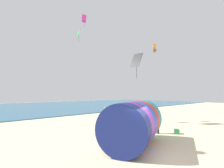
{
  "coord_description": "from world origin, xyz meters",
  "views": [
    {
      "loc": [
        -7.52,
        -5.37,
        3.27
      ],
      "look_at": [
        1.02,
        3.7,
        3.93
      ],
      "focal_mm": 28.0,
      "sensor_mm": 36.0,
      "label": 1
    }
  ],
  "objects_px": {
    "kite_handler": "(158,122)",
    "kite_black_diamond": "(136,60)",
    "giant_inflatable_tube": "(134,123)",
    "kite_magenta_diamond": "(84,19)",
    "kite_green_diamond": "(79,33)",
    "bystander_near_water": "(105,113)",
    "kite_orange_box": "(155,48)",
    "bystander_mid_beach": "(135,114)",
    "cooler_box": "(177,131)"
  },
  "relations": [
    {
      "from": "kite_black_diamond",
      "to": "bystander_mid_beach",
      "type": "relative_size",
      "value": 1.86
    },
    {
      "from": "bystander_near_water",
      "to": "bystander_mid_beach",
      "type": "distance_m",
      "value": 3.65
    },
    {
      "from": "kite_orange_box",
      "to": "kite_handler",
      "type": "bearing_deg",
      "value": -145.87
    },
    {
      "from": "kite_handler",
      "to": "bystander_mid_beach",
      "type": "relative_size",
      "value": 1.13
    },
    {
      "from": "giant_inflatable_tube",
      "to": "kite_magenta_diamond",
      "type": "xyz_separation_m",
      "value": [
        3.16,
        10.33,
        10.93
      ]
    },
    {
      "from": "kite_magenta_diamond",
      "to": "cooler_box",
      "type": "height_order",
      "value": "kite_magenta_diamond"
    },
    {
      "from": "kite_green_diamond",
      "to": "cooler_box",
      "type": "relative_size",
      "value": 2.79
    },
    {
      "from": "kite_handler",
      "to": "kite_black_diamond",
      "type": "bearing_deg",
      "value": 59.1
    },
    {
      "from": "kite_magenta_diamond",
      "to": "bystander_near_water",
      "type": "relative_size",
      "value": 0.95
    },
    {
      "from": "kite_orange_box",
      "to": "kite_black_diamond",
      "type": "bearing_deg",
      "value": 178.29
    },
    {
      "from": "kite_handler",
      "to": "kite_magenta_diamond",
      "type": "bearing_deg",
      "value": 94.95
    },
    {
      "from": "kite_handler",
      "to": "kite_magenta_diamond",
      "type": "height_order",
      "value": "kite_magenta_diamond"
    },
    {
      "from": "bystander_near_water",
      "to": "kite_magenta_diamond",
      "type": "bearing_deg",
      "value": 161.34
    },
    {
      "from": "kite_green_diamond",
      "to": "kite_orange_box",
      "type": "xyz_separation_m",
      "value": [
        7.62,
        -5.26,
        -1.42
      ]
    },
    {
      "from": "kite_green_diamond",
      "to": "bystander_near_water",
      "type": "distance_m",
      "value": 10.14
    },
    {
      "from": "bystander_near_water",
      "to": "cooler_box",
      "type": "height_order",
      "value": "bystander_near_water"
    },
    {
      "from": "kite_orange_box",
      "to": "cooler_box",
      "type": "bearing_deg",
      "value": -133.69
    },
    {
      "from": "kite_handler",
      "to": "kite_orange_box",
      "type": "distance_m",
      "value": 10.71
    },
    {
      "from": "kite_handler",
      "to": "bystander_mid_beach",
      "type": "xyz_separation_m",
      "value": [
        4.22,
        5.84,
        -0.12
      ]
    },
    {
      "from": "kite_orange_box",
      "to": "cooler_box",
      "type": "xyz_separation_m",
      "value": [
        -4.87,
        -5.09,
        -8.69
      ]
    },
    {
      "from": "giant_inflatable_tube",
      "to": "kite_black_diamond",
      "type": "relative_size",
      "value": 2.03
    },
    {
      "from": "bystander_mid_beach",
      "to": "kite_orange_box",
      "type": "bearing_deg",
      "value": -47.14
    },
    {
      "from": "kite_green_diamond",
      "to": "kite_black_diamond",
      "type": "bearing_deg",
      "value": -51.06
    },
    {
      "from": "giant_inflatable_tube",
      "to": "kite_magenta_diamond",
      "type": "distance_m",
      "value": 15.37
    },
    {
      "from": "bystander_mid_beach",
      "to": "bystander_near_water",
      "type": "bearing_deg",
      "value": 130.45
    },
    {
      "from": "kite_black_diamond",
      "to": "kite_magenta_diamond",
      "type": "bearing_deg",
      "value": 121.3
    },
    {
      "from": "kite_handler",
      "to": "kite_green_diamond",
      "type": "relative_size",
      "value": 1.2
    },
    {
      "from": "giant_inflatable_tube",
      "to": "kite_handler",
      "type": "distance_m",
      "value": 4.09
    },
    {
      "from": "kite_handler",
      "to": "kite_orange_box",
      "type": "height_order",
      "value": "kite_orange_box"
    },
    {
      "from": "kite_handler",
      "to": "bystander_mid_beach",
      "type": "height_order",
      "value": "kite_handler"
    },
    {
      "from": "giant_inflatable_tube",
      "to": "kite_black_diamond",
      "type": "distance_m",
      "value": 9.82
    },
    {
      "from": "kite_orange_box",
      "to": "giant_inflatable_tube",
      "type": "bearing_deg",
      "value": -154.04
    },
    {
      "from": "kite_green_diamond",
      "to": "bystander_mid_beach",
      "type": "bearing_deg",
      "value": -30.08
    },
    {
      "from": "kite_magenta_diamond",
      "to": "bystander_mid_beach",
      "type": "xyz_separation_m",
      "value": [
        5.05,
        -3.68,
        -11.54
      ]
    },
    {
      "from": "kite_magenta_diamond",
      "to": "cooler_box",
      "type": "bearing_deg",
      "value": -79.97
    },
    {
      "from": "kite_orange_box",
      "to": "kite_black_diamond",
      "type": "height_order",
      "value": "kite_orange_box"
    },
    {
      "from": "kite_magenta_diamond",
      "to": "kite_green_diamond",
      "type": "height_order",
      "value": "kite_magenta_diamond"
    },
    {
      "from": "kite_green_diamond",
      "to": "cooler_box",
      "type": "height_order",
      "value": "kite_green_diamond"
    },
    {
      "from": "kite_black_diamond",
      "to": "kite_handler",
      "type": "bearing_deg",
      "value": -120.9
    },
    {
      "from": "kite_magenta_diamond",
      "to": "kite_orange_box",
      "type": "distance_m",
      "value": 9.36
    },
    {
      "from": "bystander_mid_beach",
      "to": "cooler_box",
      "type": "bearing_deg",
      "value": -114.63
    },
    {
      "from": "kite_magenta_diamond",
      "to": "bystander_near_water",
      "type": "distance_m",
      "value": 11.84
    },
    {
      "from": "kite_magenta_diamond",
      "to": "kite_handler",
      "type": "bearing_deg",
      "value": -85.05
    },
    {
      "from": "giant_inflatable_tube",
      "to": "bystander_mid_beach",
      "type": "xyz_separation_m",
      "value": [
        8.21,
        6.65,
        -0.61
      ]
    },
    {
      "from": "kite_green_diamond",
      "to": "bystander_near_water",
      "type": "bearing_deg",
      "value": -10.39
    },
    {
      "from": "bystander_near_water",
      "to": "bystander_mid_beach",
      "type": "xyz_separation_m",
      "value": [
        2.37,
        -2.78,
        -0.04
      ]
    },
    {
      "from": "kite_magenta_diamond",
      "to": "cooler_box",
      "type": "distance_m",
      "value": 16.22
    },
    {
      "from": "kite_magenta_diamond",
      "to": "kite_orange_box",
      "type": "bearing_deg",
      "value": -39.26
    },
    {
      "from": "kite_handler",
      "to": "kite_orange_box",
      "type": "bearing_deg",
      "value": 34.13
    },
    {
      "from": "kite_green_diamond",
      "to": "kite_black_diamond",
      "type": "height_order",
      "value": "kite_green_diamond"
    }
  ]
}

